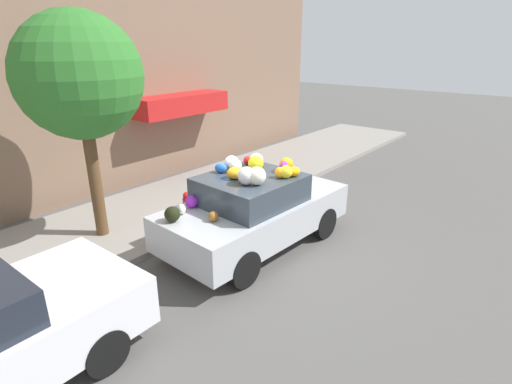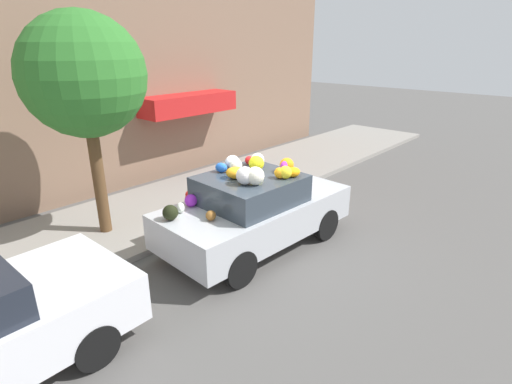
{
  "view_description": "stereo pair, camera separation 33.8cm",
  "coord_description": "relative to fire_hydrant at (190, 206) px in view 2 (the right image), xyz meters",
  "views": [
    {
      "loc": [
        -5.59,
        -4.7,
        3.87
      ],
      "look_at": [
        0.0,
        -0.15,
        1.15
      ],
      "focal_mm": 28.0,
      "sensor_mm": 36.0,
      "label": 1
    },
    {
      "loc": [
        -5.37,
        -4.95,
        3.87
      ],
      "look_at": [
        0.0,
        -0.15,
        1.15
      ],
      "focal_mm": 28.0,
      "sensor_mm": 36.0,
      "label": 2
    }
  ],
  "objects": [
    {
      "name": "street_tree",
      "position": [
        -1.52,
        0.94,
        2.79
      ],
      "size": [
        2.3,
        2.3,
        4.31
      ],
      "color": "brown",
      "rests_on": "sidewalk_curb"
    },
    {
      "name": "building_facade",
      "position": [
        0.37,
        3.38,
        2.68
      ],
      "size": [
        18.0,
        1.2,
        6.38
      ],
      "color": "#846651",
      "rests_on": "ground"
    },
    {
      "name": "art_car",
      "position": [
        0.24,
        -1.7,
        0.34
      ],
      "size": [
        4.0,
        2.01,
        1.83
      ],
      "rotation": [
        0.0,
        0.0,
        -0.05
      ],
      "color": "#B7BABF",
      "rests_on": "ground"
    },
    {
      "name": "sidewalk_curb",
      "position": [
        0.28,
        1.15,
        -0.41
      ],
      "size": [
        24.0,
        3.2,
        0.13
      ],
      "color": "gray",
      "rests_on": "ground"
    },
    {
      "name": "fire_hydrant",
      "position": [
        0.0,
        0.0,
        0.0
      ],
      "size": [
        0.2,
        0.2,
        0.7
      ],
      "color": "red",
      "rests_on": "sidewalk_curb"
    },
    {
      "name": "ground_plane",
      "position": [
        0.28,
        -1.55,
        -0.47
      ],
      "size": [
        60.0,
        60.0,
        0.0
      ],
      "primitive_type": "plane",
      "color": "#565451"
    }
  ]
}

